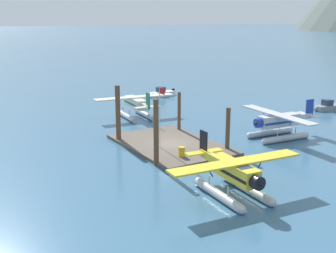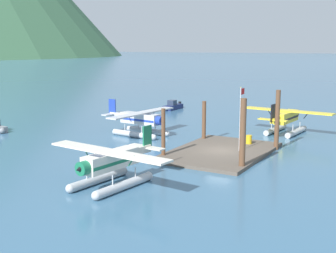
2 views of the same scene
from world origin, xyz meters
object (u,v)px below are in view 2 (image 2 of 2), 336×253
flagpole (241,111)px  boat_navy_open_east (173,106)px  fuel_drum (249,139)px  seaplane_cream_port_fwd (111,165)px  seaplane_yellow_stbd_aft (286,120)px  seaplane_silver_bow_right (140,122)px

flagpole → boat_navy_open_east: flagpole is taller
flagpole → boat_navy_open_east: 30.56m
fuel_drum → seaplane_cream_port_fwd: seaplane_cream_port_fwd is taller
fuel_drum → boat_navy_open_east: 27.78m
seaplane_yellow_stbd_aft → seaplane_cream_port_fwd: same height
flagpole → seaplane_silver_bow_right: size_ratio=0.57×
flagpole → seaplane_silver_bow_right: flagpole is taller
flagpole → fuel_drum: 4.65m
seaplane_silver_bow_right → seaplane_cream_port_fwd: 18.60m
fuel_drum → seaplane_silver_bow_right: 12.62m
seaplane_silver_bow_right → seaplane_cream_port_fwd: bearing=-153.1°
fuel_drum → seaplane_silver_bow_right: (-0.61, 12.58, 0.84)m
flagpole → fuel_drum: size_ratio=6.81×
fuel_drum → seaplane_yellow_stbd_aft: seaplane_yellow_stbd_aft is taller
seaplane_silver_bow_right → boat_navy_open_east: bearing=19.6°
seaplane_silver_bow_right → boat_navy_open_east: size_ratio=2.14×
fuel_drum → seaplane_silver_bow_right: bearing=92.8°
seaplane_yellow_stbd_aft → seaplane_cream_port_fwd: 26.55m
fuel_drum → flagpole: bearing=-175.1°
boat_navy_open_east → flagpole: bearing=-138.7°
flagpole → seaplane_cream_port_fwd: flagpole is taller
flagpole → seaplane_yellow_stbd_aft: 12.35m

